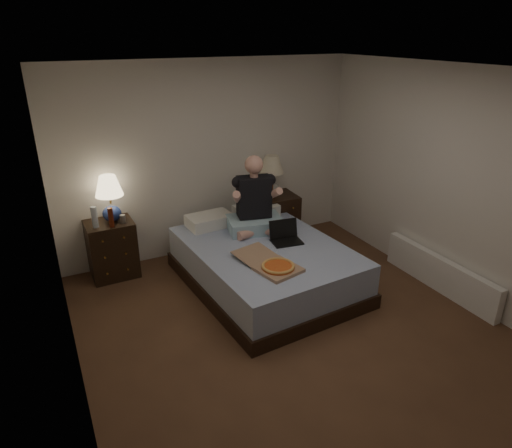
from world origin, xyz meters
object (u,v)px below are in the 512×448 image
soda_can (123,219)px  water_bottle (95,217)px  nightstand_left (112,248)px  pizza_box (278,267)px  beer_bottle_right (271,190)px  lamp_right (272,176)px  nightstand_right (276,218)px  bed (265,265)px  radiator (439,274)px  laptop (287,233)px  lamp_left (110,199)px  person (255,195)px  beer_bottle_left (111,217)px

soda_can → water_bottle: bearing=177.9°
nightstand_left → pizza_box: nightstand_left is taller
beer_bottle_right → pizza_box: 1.73m
lamp_right → soda_can: bearing=-177.0°
nightstand_right → pizza_box: (-0.87, -1.61, 0.21)m
bed → nightstand_right: size_ratio=3.01×
lamp_right → water_bottle: 2.36m
lamp_right → soda_can: 2.06m
lamp_right → pizza_box: size_ratio=0.74×
nightstand_left → radiator: 3.91m
nightstand_right → radiator: size_ratio=0.43×
laptop → lamp_right: bearing=78.6°
beer_bottle_right → radiator: bearing=-58.4°
nightstand_left → beer_bottle_right: 2.18m
nightstand_left → radiator: bearing=-33.1°
lamp_left → laptop: lamp_left is taller
lamp_left → water_bottle: size_ratio=2.24×
bed → person: person is taller
nightstand_left → beer_bottle_left: size_ratio=3.07×
lamp_left → beer_bottle_right: size_ratio=2.43×
person → bed: bearing=-87.9°
nightstand_right → soda_can: bearing=-175.4°
water_bottle → beer_bottle_right: bearing=-0.3°
nightstand_right → beer_bottle_right: (-0.13, -0.07, 0.46)m
nightstand_left → lamp_left: bearing=-1.4°
lamp_right → laptop: size_ratio=1.65×
nightstand_left → soda_can: 0.45m
lamp_left → person: person is taller
beer_bottle_left → laptop: size_ratio=0.68×
nightstand_right → laptop: size_ratio=2.04×
lamp_left → laptop: size_ratio=1.65×
nightstand_left → nightstand_right: (2.26, -0.05, -0.01)m
radiator → beer_bottle_right: bearing=121.6°
laptop → radiator: (1.51, -0.93, -0.44)m
beer_bottle_left → water_bottle: bearing=158.5°
person → beer_bottle_right: bearing=58.4°
nightstand_left → beer_bottle_right: (2.13, -0.12, 0.46)m
beer_bottle_right → radiator: 2.35m
nightstand_left → nightstand_right: 2.26m
nightstand_right → beer_bottle_right: bearing=-148.6°
beer_bottle_left → person: person is taller
lamp_left → radiator: bearing=-32.2°
soda_can → lamp_right: bearing=3.0°
bed → lamp_left: 1.97m
person → soda_can: bearing=173.5°
water_bottle → laptop: water_bottle is taller
bed → radiator: size_ratio=1.30×
water_bottle → pizza_box: (1.54, -1.55, -0.27)m
water_bottle → laptop: (1.96, -1.01, -0.19)m
lamp_right → beer_bottle_right: size_ratio=2.43×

